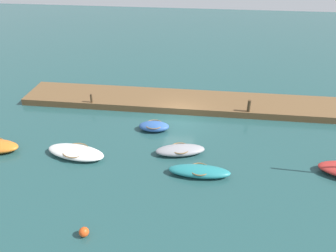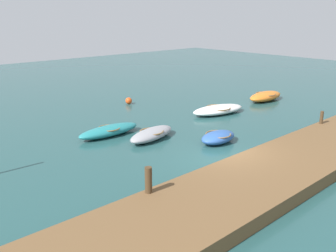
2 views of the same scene
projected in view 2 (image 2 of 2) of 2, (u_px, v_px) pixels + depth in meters
ground_plane at (225, 161)px, 17.61m from camera, size 84.00×84.00×0.00m
dock_platform at (274, 172)px, 15.69m from camera, size 27.12×3.83×0.56m
dinghy_blue at (218, 137)px, 19.96m from camera, size 2.30×1.41×0.62m
motorboat_white at (218, 110)px, 25.73m from camera, size 4.27×2.34×0.57m
rowboat_grey at (152, 134)px, 20.54m from camera, size 3.50×1.95×0.59m
rowboat_orange at (265, 96)px, 29.54m from camera, size 3.66×1.60×0.70m
rowboat_teal at (109, 131)px, 21.14m from camera, size 3.81×1.27×0.58m
mooring_post_west at (148, 180)px, 13.18m from camera, size 0.26×0.26×0.96m
mooring_post_mid_west at (322, 117)px, 21.47m from camera, size 0.19×0.19×0.73m
marker_buoy at (129, 101)px, 28.50m from camera, size 0.50×0.50×0.50m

